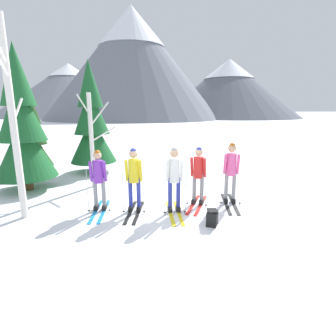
% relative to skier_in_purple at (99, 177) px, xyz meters
% --- Properties ---
extents(ground_plane, '(400.00, 400.00, 0.00)m').
position_rel_skier_in_purple_xyz_m(ground_plane, '(1.77, 0.03, -0.93)').
color(ground_plane, white).
extents(skier_in_purple, '(0.61, 1.66, 1.66)m').
position_rel_skier_in_purple_xyz_m(skier_in_purple, '(0.00, 0.00, 0.00)').
color(skier_in_purple, '#1E84D1').
rests_on(skier_in_purple, ground).
extents(skier_in_yellow, '(0.61, 1.62, 1.72)m').
position_rel_skier_in_purple_xyz_m(skier_in_yellow, '(0.95, -0.12, 0.04)').
color(skier_in_yellow, black).
rests_on(skier_in_yellow, ground).
extents(skier_in_white, '(0.61, 1.66, 1.75)m').
position_rel_skier_in_purple_xyz_m(skier_in_white, '(2.00, -0.21, 0.06)').
color(skier_in_white, yellow).
rests_on(skier_in_white, ground).
extents(skier_in_red, '(0.85, 1.64, 1.67)m').
position_rel_skier_in_purple_xyz_m(skier_in_red, '(2.73, 0.34, 0.01)').
color(skier_in_red, red).
rests_on(skier_in_red, ground).
extents(skier_in_pink, '(0.61, 1.77, 1.77)m').
position_rel_skier_in_purple_xyz_m(skier_in_pink, '(3.68, 0.40, 0.07)').
color(skier_in_pink, black).
rests_on(skier_in_pink, ground).
extents(pine_tree_near, '(1.95, 1.95, 4.72)m').
position_rel_skier_in_purple_xyz_m(pine_tree_near, '(-2.81, 1.97, 1.23)').
color(pine_tree_near, '#51381E').
rests_on(pine_tree_near, ground).
extents(pine_tree_mid, '(1.93, 1.93, 4.66)m').
position_rel_skier_in_purple_xyz_m(pine_tree_mid, '(-1.17, 4.53, 1.20)').
color(pine_tree_mid, '#51381E').
rests_on(pine_tree_mid, ground).
extents(pine_tree_far, '(1.47, 1.47, 3.56)m').
position_rel_skier_in_purple_xyz_m(pine_tree_far, '(-3.57, 4.23, 0.70)').
color(pine_tree_far, '#51381E').
rests_on(pine_tree_far, ground).
extents(birch_tree_tall, '(0.28, 1.36, 4.77)m').
position_rel_skier_in_purple_xyz_m(birch_tree_tall, '(-1.83, -0.42, 1.52)').
color(birch_tree_tall, silver).
rests_on(birch_tree_tall, ground).
extents(birch_tree_slender, '(1.41, 0.58, 3.23)m').
position_rel_skier_in_purple_xyz_m(birch_tree_slender, '(-0.67, 2.29, 0.77)').
color(birch_tree_slender, silver).
rests_on(birch_tree_slender, ground).
extents(backpack_on_snow_front, '(0.34, 0.39, 0.38)m').
position_rel_skier_in_purple_xyz_m(backpack_on_snow_front, '(2.85, -1.09, -0.74)').
color(backpack_on_snow_front, black).
rests_on(backpack_on_snow_front, ground).
extents(mountain_ridge_distant, '(92.52, 62.88, 27.11)m').
position_rel_skier_in_purple_xyz_m(mountain_ridge_distant, '(-3.73, 71.25, 10.05)').
color(mountain_ridge_distant, slate).
rests_on(mountain_ridge_distant, ground).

